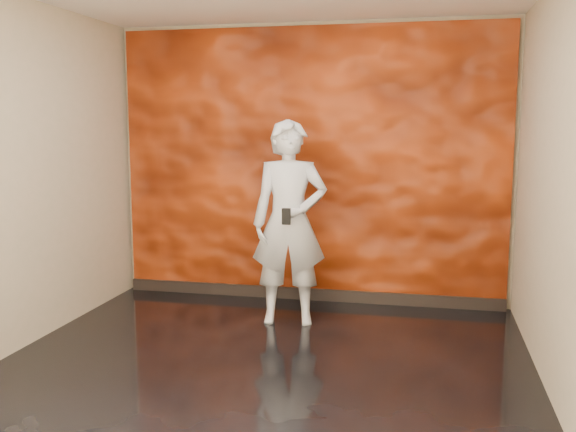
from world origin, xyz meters
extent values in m
cube|color=black|center=(0.00, 0.00, -0.01)|extent=(4.00, 4.00, 0.01)
cube|color=tan|center=(0.00, 2.00, 1.40)|extent=(4.00, 0.02, 2.80)
cube|color=tan|center=(0.00, -2.00, 1.40)|extent=(4.00, 0.02, 2.80)
cube|color=tan|center=(-2.00, 0.00, 1.40)|extent=(0.02, 4.00, 2.80)
cube|color=tan|center=(2.00, 0.00, 1.40)|extent=(0.02, 4.00, 2.80)
cube|color=#C73F0E|center=(0.00, 1.96, 1.38)|extent=(3.90, 0.06, 2.75)
cube|color=black|center=(0.00, 1.92, 0.06)|extent=(3.90, 0.04, 0.12)
imported|color=#9498A2|center=(-0.04, 1.16, 0.92)|extent=(0.74, 0.55, 1.84)
cube|color=black|center=(0.00, 0.88, 1.02)|extent=(0.08, 0.02, 0.14)
camera|label=1|loc=(1.18, -4.41, 1.80)|focal=40.00mm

